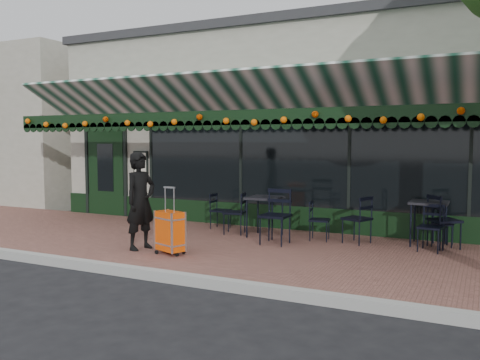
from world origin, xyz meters
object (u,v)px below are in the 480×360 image
at_px(cafe_table_b, 265,201).
at_px(chair_a_front, 431,228).
at_px(woman, 141,201).
at_px(chair_a_extra, 444,221).
at_px(cafe_table_a, 429,206).
at_px(chair_b_left, 234,213).
at_px(chair_b_front, 275,216).
at_px(suitcase, 170,232).
at_px(chair_a_right, 443,224).
at_px(chair_a_left, 357,219).
at_px(chair_solo, 220,211).
at_px(chair_b_right, 320,220).

relative_size(cafe_table_b, chair_a_front, 0.97).
height_order(woman, chair_a_front, woman).
bearing_deg(chair_a_front, chair_a_extra, 74.61).
bearing_deg(chair_a_extra, cafe_table_a, 33.37).
xyz_separation_m(chair_b_left, chair_b_front, (1.12, -0.59, 0.08)).
bearing_deg(woman, chair_a_front, -54.67).
relative_size(suitcase, chair_a_right, 1.40).
xyz_separation_m(woman, chair_a_left, (3.24, 2.14, -0.40)).
bearing_deg(chair_a_extra, cafe_table_b, 59.78).
xyz_separation_m(chair_a_extra, chair_solo, (-4.44, 0.01, -0.10)).
xyz_separation_m(cafe_table_b, chair_b_left, (-0.66, -0.01, -0.28)).
bearing_deg(chair_b_front, cafe_table_a, 23.08).
distance_m(chair_a_extra, chair_b_left, 3.92).
distance_m(cafe_table_b, chair_b_front, 0.78).
bearing_deg(woman, suitcase, -88.05).
distance_m(woman, cafe_table_b, 2.50).
distance_m(cafe_table_b, chair_a_right, 3.27).
xyz_separation_m(chair_a_right, chair_solo, (-4.41, -0.17, -0.02)).
relative_size(chair_b_left, chair_b_front, 0.84).
bearing_deg(chair_b_right, chair_a_left, -95.62).
bearing_deg(chair_solo, chair_a_right, -89.68).
xyz_separation_m(cafe_table_a, chair_a_extra, (0.27, -0.10, -0.24)).
xyz_separation_m(chair_a_left, chair_b_left, (-2.44, -0.13, -0.02)).
distance_m(chair_a_right, chair_a_front, 0.60).
bearing_deg(chair_a_right, woman, 117.67).
bearing_deg(chair_b_left, chair_a_extra, 82.97).
xyz_separation_m(suitcase, chair_solo, (-0.41, 2.53, 0.01)).
height_order(chair_a_left, chair_solo, chair_a_left).
height_order(chair_a_left, chair_b_left, chair_a_left).
height_order(chair_a_right, chair_b_right, chair_a_right).
distance_m(cafe_table_a, chair_b_right, 1.96).
bearing_deg(chair_a_front, cafe_table_b, -171.28).
xyz_separation_m(cafe_table_b, chair_b_front, (0.46, -0.60, -0.20)).
xyz_separation_m(chair_a_front, chair_b_right, (-1.98, 0.10, -0.03)).
bearing_deg(cafe_table_a, chair_solo, -178.87).
bearing_deg(suitcase, chair_b_front, 71.65).
xyz_separation_m(chair_a_right, chair_b_left, (-3.87, -0.57, 0.03)).
bearing_deg(cafe_table_a, suitcase, -145.26).
relative_size(woman, chair_a_extra, 1.77).
bearing_deg(chair_a_front, chair_b_front, -158.33).
bearing_deg(chair_b_right, chair_a_right, -85.82).
bearing_deg(chair_a_right, chair_a_extra, -170.41).
bearing_deg(chair_b_left, chair_a_front, 77.12).
distance_m(chair_a_right, chair_b_right, 2.18).
height_order(suitcase, chair_a_right, suitcase).
height_order(chair_b_right, chair_b_front, chair_b_front).
height_order(chair_b_left, chair_solo, chair_b_left).
distance_m(chair_a_right, chair_b_left, 3.91).
bearing_deg(chair_solo, cafe_table_b, -110.06).
relative_size(cafe_table_b, chair_a_extra, 0.82).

